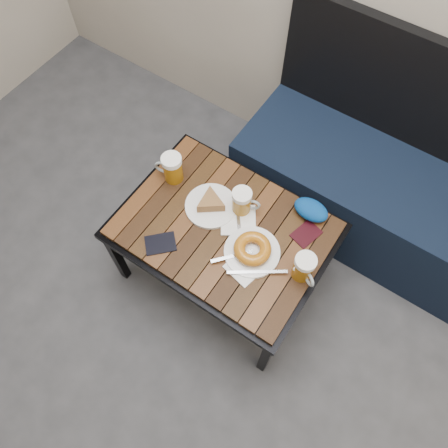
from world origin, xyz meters
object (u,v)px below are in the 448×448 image
Objects in this scene: plate_bagel at (252,250)px; passport_burgundy at (306,234)px; beer_mug_left at (172,168)px; beer_mug_centre at (242,202)px; knit_pouch at (311,210)px; cafe_table at (224,232)px; beer_mug_right at (304,267)px; bench at (386,197)px; passport_navy at (160,244)px; plate_pie at (211,204)px.

passport_burgundy is (0.13, 0.19, -0.02)m from plate_bagel.
beer_mug_centre is (0.32, 0.03, -0.00)m from beer_mug_left.
knit_pouch is at bearing 6.00° from beer_mug_centre.
cafe_table is 0.36m from knit_pouch.
cafe_table is 6.56× the size of beer_mug_right.
bench is at bearing 53.08° from cafe_table.
cafe_table is at bearing 94.77° from passport_navy.
bench is at bearing 111.25° from beer_mug_right.
bench reaches higher than knit_pouch.
beer_mug_right is 0.61× the size of plate_pie.
passport_navy is 0.57m from passport_burgundy.
plate_bagel is at bearing 72.20° from passport_navy.
bench reaches higher than beer_mug_left.
passport_burgundy is at bearing 54.36° from plate_bagel.
beer_mug_left is 0.33m from beer_mug_centre.
beer_mug_right is (0.35, -0.00, 0.11)m from cafe_table.
passport_burgundy is at bearing 82.61° from passport_navy.
bench is at bearing 60.03° from knit_pouch.
beer_mug_left is at bearing -144.71° from bench.
beer_mug_left is at bearing -157.74° from passport_burgundy.
cafe_table is 7.55× the size of passport_burgundy.
cafe_table is at bearing 148.51° from beer_mug_left.
passport_navy is at bearing -105.33° from plate_pie.
knit_pouch is (0.42, 0.44, 0.03)m from passport_navy.
plate_bagel is at bearing 149.26° from beer_mug_left.
cafe_table is at bearing -136.47° from passport_burgundy.
beer_mug_left is at bearing -163.59° from knit_pouch.
knit_pouch is at bearing 69.87° from plate_bagel.
plate_bagel is at bearing -69.72° from beer_mug_centre.
knit_pouch is at bearing 144.24° from beer_mug_right.
cafe_table is 0.34m from beer_mug_left.
passport_navy is (-0.07, -0.25, -0.02)m from plate_pie.
bench is at bearing -161.82° from beer_mug_left.
plate_pie is at bearing -150.68° from knit_pouch.
beer_mug_right is 0.21m from plate_bagel.
plate_pie is (-0.58, -0.59, 0.22)m from bench.
plate_pie is at bearing 154.67° from beer_mug_left.
beer_mug_right reaches higher than knit_pouch.
plate_bagel is 0.30m from knit_pouch.
bench is 10.93× the size of beer_mug_right.
passport_burgundy reaches higher than cafe_table.
passport_burgundy is at bearing -111.86° from bench.
bench is 11.06× the size of beer_mug_centre.
beer_mug_left is (-0.79, -0.56, 0.27)m from bench.
cafe_table is at bearing -126.92° from bench.
knit_pouch is (0.56, 0.17, -0.04)m from beer_mug_left.
beer_mug_centre is at bearing 82.19° from cafe_table.
plate_bagel is at bearing -110.13° from knit_pouch.
beer_mug_left is 1.21× the size of passport_burgundy.
knit_pouch reaches higher than passport_navy.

